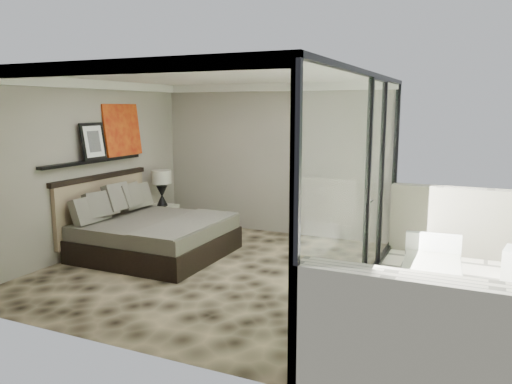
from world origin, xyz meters
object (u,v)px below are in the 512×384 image
at_px(table_lamp, 162,183).
at_px(lounger, 431,275).
at_px(bed, 150,233).
at_px(nightstand, 162,219).

height_order(table_lamp, lounger, table_lamp).
xyz_separation_m(bed, table_lamp, (-0.67, 1.30, 0.60)).
relative_size(bed, table_lamp, 3.21).
relative_size(nightstand, table_lamp, 0.73).
height_order(bed, nightstand, bed).
distance_m(nightstand, lounger, 5.12).
xyz_separation_m(bed, nightstand, (-0.69, 1.30, -0.11)).
xyz_separation_m(nightstand, lounger, (5.01, -1.07, -0.06)).
bearing_deg(table_lamp, bed, -62.79).
height_order(bed, lounger, bed).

